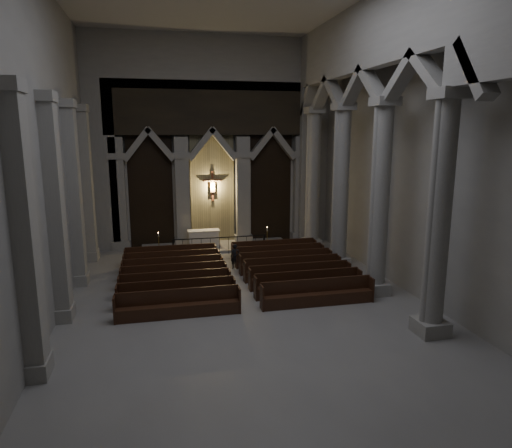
# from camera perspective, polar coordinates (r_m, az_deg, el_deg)

# --- Properties ---
(room) EXTENTS (24.00, 24.10, 12.00)m
(room) POSITION_cam_1_polar(r_m,az_deg,el_deg) (15.61, -0.14, 14.77)
(room) COLOR gray
(room) RESTS_ON ground
(sanctuary_wall) EXTENTS (14.00, 0.77, 12.00)m
(sanctuary_wall) POSITION_cam_1_polar(r_m,az_deg,el_deg) (26.97, -5.53, 11.27)
(sanctuary_wall) COLOR gray
(sanctuary_wall) RESTS_ON ground
(right_arcade) EXTENTS (1.00, 24.00, 12.00)m
(right_arcade) POSITION_cam_1_polar(r_m,az_deg,el_deg) (18.81, 16.07, 14.48)
(right_arcade) COLOR gray
(right_arcade) RESTS_ON ground
(left_pilasters) EXTENTS (0.60, 13.00, 8.03)m
(left_pilasters) POSITION_cam_1_polar(r_m,az_deg,el_deg) (19.24, -22.60, 2.24)
(left_pilasters) COLOR gray
(left_pilasters) RESTS_ON ground
(sanctuary_step) EXTENTS (8.50, 2.60, 0.15)m
(sanctuary_step) POSITION_cam_1_polar(r_m,az_deg,el_deg) (26.88, -5.02, -2.81)
(sanctuary_step) COLOR gray
(sanctuary_step) RESTS_ON ground
(altar) EXTENTS (1.84, 0.74, 0.94)m
(altar) POSITION_cam_1_polar(r_m,az_deg,el_deg) (26.71, -6.56, -1.73)
(altar) COLOR silver
(altar) RESTS_ON sanctuary_step
(altar_rail) EXTENTS (5.15, 0.09, 1.01)m
(altar_rail) POSITION_cam_1_polar(r_m,az_deg,el_deg) (25.28, -4.58, -2.34)
(altar_rail) COLOR black
(altar_rail) RESTS_ON ground
(candle_stand_left) EXTENTS (0.23, 0.23, 1.39)m
(candle_stand_left) POSITION_cam_1_polar(r_m,az_deg,el_deg) (25.29, -12.02, -3.24)
(candle_stand_left) COLOR olive
(candle_stand_left) RESTS_ON ground
(candle_stand_right) EXTENTS (0.24, 0.24, 1.45)m
(candle_stand_right) POSITION_cam_1_polar(r_m,az_deg,el_deg) (25.80, 1.41, -2.65)
(candle_stand_right) COLOR olive
(candle_stand_right) RESTS_ON ground
(pews) EXTENTS (9.98, 7.18, 1.02)m
(pews) POSITION_cam_1_polar(r_m,az_deg,el_deg) (20.69, -2.63, -6.45)
(pews) COLOR black
(pews) RESTS_ON ground
(worshipper) EXTENTS (0.54, 0.45, 1.26)m
(worshipper) POSITION_cam_1_polar(r_m,az_deg,el_deg) (22.64, -2.62, -4.08)
(worshipper) COLOR black
(worshipper) RESTS_ON ground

